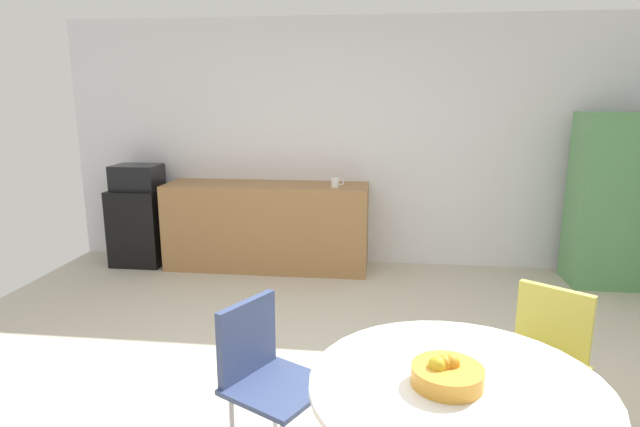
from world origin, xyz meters
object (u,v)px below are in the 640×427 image
object	(u,v)px
locker_cabinet	(606,200)
fruit_bowl	(447,374)
round_table	(456,416)
mug_white	(336,183)
microwave	(137,177)
chair_yellow	(545,349)
mini_fridge	(141,226)
chair_navy	(262,365)

from	to	relation	value
locker_cabinet	fruit_bowl	world-z (taller)	locker_cabinet
round_table	mug_white	size ratio (longest dim) A/B	8.61
locker_cabinet	round_table	xyz separation A→B (m)	(-1.82, -3.38, -0.21)
microwave	chair_yellow	xyz separation A→B (m)	(3.47, -2.68, -0.43)
mini_fridge	microwave	distance (m)	0.54
mini_fridge	chair_navy	size ratio (longest dim) A/B	0.99
mini_fridge	round_table	xyz separation A→B (m)	(2.91, -3.48, 0.21)
mini_fridge	microwave	xyz separation A→B (m)	(0.00, 0.00, 0.54)
locker_cabinet	chair_navy	bearing A→B (deg)	-132.62
mini_fridge	chair_yellow	size ratio (longest dim) A/B	0.99
fruit_bowl	mug_white	world-z (taller)	mug_white
chair_yellow	fruit_bowl	distance (m)	1.05
round_table	chair_navy	xyz separation A→B (m)	(-0.86, 0.46, -0.10)
locker_cabinet	fruit_bowl	bearing A→B (deg)	-118.89
microwave	chair_yellow	distance (m)	4.40
microwave	round_table	bearing A→B (deg)	-50.06
microwave	chair_yellow	bearing A→B (deg)	-37.67
locker_cabinet	mug_white	xyz separation A→B (m)	(-2.59, 0.00, 0.12)
chair_navy	microwave	bearing A→B (deg)	124.29
chair_yellow	fruit_bowl	size ratio (longest dim) A/B	3.12
chair_yellow	mug_white	xyz separation A→B (m)	(-1.32, 2.58, 0.43)
round_table	fruit_bowl	bearing A→B (deg)	-165.17
mini_fridge	mug_white	size ratio (longest dim) A/B	6.36
round_table	chair_yellow	xyz separation A→B (m)	(0.56, 0.80, -0.10)
chair_yellow	fruit_bowl	xyz separation A→B (m)	(-0.60, -0.81, 0.28)
fruit_bowl	mug_white	distance (m)	3.47
locker_cabinet	round_table	distance (m)	3.84
microwave	fruit_bowl	xyz separation A→B (m)	(2.87, -3.49, -0.15)
round_table	chair_yellow	size ratio (longest dim) A/B	1.34
round_table	fruit_bowl	xyz separation A→B (m)	(-0.05, -0.01, 0.18)
mini_fridge	mug_white	bearing A→B (deg)	-2.64
chair_navy	mug_white	bearing A→B (deg)	88.24
locker_cabinet	round_table	bearing A→B (deg)	-118.38
microwave	locker_cabinet	size ratio (longest dim) A/B	0.29
fruit_bowl	mug_white	xyz separation A→B (m)	(-0.72, 3.39, 0.15)
chair_yellow	fruit_bowl	world-z (taller)	fruit_bowl
mini_fridge	round_table	world-z (taller)	mini_fridge
microwave	mini_fridge	bearing A→B (deg)	0.00
mini_fridge	round_table	bearing A→B (deg)	-50.06
mini_fridge	chair_navy	distance (m)	3.65
locker_cabinet	mug_white	size ratio (longest dim) A/B	12.81
locker_cabinet	chair_yellow	world-z (taller)	locker_cabinet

